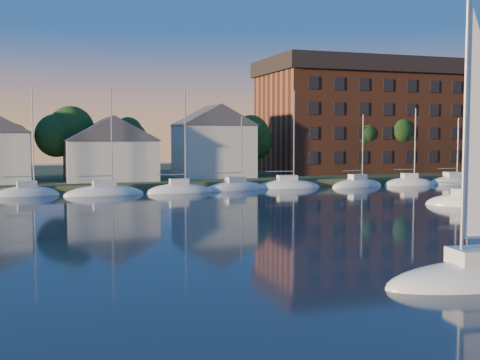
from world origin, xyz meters
name	(u,v)px	position (x,y,z in m)	size (l,w,h in m)	color
ground	(427,302)	(0.00, 0.00, 0.00)	(260.00, 260.00, 0.00)	black
shoreline_land	(137,178)	(0.00, 75.00, 0.00)	(160.00, 50.00, 2.00)	#384126
wooden_dock	(166,190)	(0.00, 52.00, 0.00)	(120.00, 3.00, 1.00)	brown
clubhouse_centre	(111,148)	(-6.00, 57.00, 5.13)	(11.55, 8.40, 8.08)	silver
clubhouse_east	(213,140)	(8.00, 59.00, 6.00)	(10.50, 8.40, 9.80)	silver
condo_block	(360,116)	(34.00, 64.95, 9.79)	(31.00, 17.00, 17.40)	brown
tree_line	(164,132)	(2.00, 63.00, 7.18)	(93.40, 5.40, 8.90)	#3B2C1A
moored_fleet	(171,192)	(0.00, 49.00, 0.10)	(87.50, 2.40, 12.05)	silver
drifting_sailboat_right	(461,205)	(23.23, 27.00, 0.10)	(6.32, 5.98, 10.56)	silver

